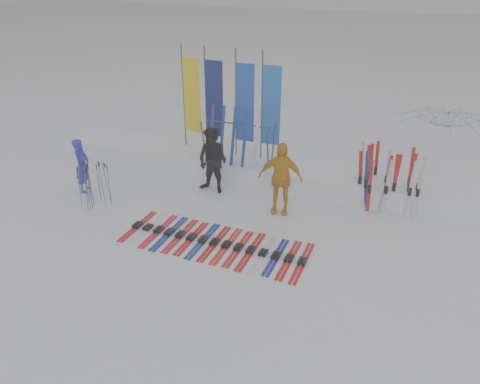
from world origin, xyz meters
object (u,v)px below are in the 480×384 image
at_px(person_blue, 82,165).
at_px(person_yellow, 280,178).
at_px(tent_canopy, 439,149).
at_px(ski_row, 215,243).
at_px(person_black, 213,161).
at_px(ski_rack, 238,137).

relative_size(person_blue, person_yellow, 0.81).
distance_m(person_yellow, tent_canopy, 4.78).
bearing_deg(person_blue, tent_canopy, -86.40).
relative_size(person_yellow, ski_row, 0.44).
relative_size(person_black, ski_rack, 0.93).
bearing_deg(person_yellow, tent_canopy, 30.36).
distance_m(person_black, person_yellow, 2.18).
relative_size(person_black, ski_row, 0.43).
relative_size(tent_canopy, ski_rack, 1.33).
distance_m(person_black, tent_canopy, 6.38).
bearing_deg(person_yellow, ski_rack, 132.28).
height_order(person_yellow, ski_row, person_yellow).
bearing_deg(ski_row, ski_rack, 103.32).
xyz_separation_m(person_black, ski_row, (1.21, -2.54, -0.91)).
relative_size(person_black, person_yellow, 0.97).
relative_size(person_blue, ski_rack, 0.77).
distance_m(person_blue, person_black, 3.71).
bearing_deg(tent_canopy, ski_rack, -163.84).
bearing_deg(person_black, tent_canopy, 31.31).
height_order(ski_row, ski_rack, ski_rack).
xyz_separation_m(person_black, person_yellow, (2.13, -0.47, 0.03)).
height_order(person_black, person_yellow, person_yellow).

